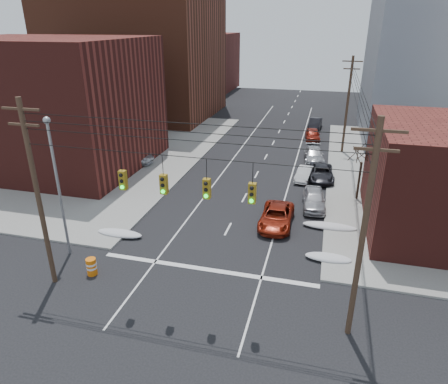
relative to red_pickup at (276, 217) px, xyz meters
The scene contains 27 objects.
ground 14.03m from the red_pickup, 104.13° to the right, with size 160.00×160.00×0.00m, color black.
sidewalk_nw 33.25m from the red_pickup, 156.21° to the left, with size 40.00×40.00×0.15m, color gray.
building_brick_tall 46.26m from the red_pickup, 128.55° to the left, with size 24.00×20.00×30.00m, color brown.
building_brick_near 27.39m from the red_pickup, 161.70° to the left, with size 20.00×16.00×13.00m, color #531D19.
building_brick_far 67.40m from the red_pickup, 115.97° to the left, with size 22.00×18.00×12.00m, color #531D19.
building_glass 60.92m from the red_pickup, 69.96° to the left, with size 20.00×18.00×22.00m, color gray.
utility_pole_left 16.73m from the red_pickup, 138.38° to the right, with size 2.20×0.28×11.00m.
utility_pole_right 12.79m from the red_pickup, 64.38° to the right, with size 2.20×0.28×11.00m.
utility_pole_far 21.63m from the red_pickup, 76.03° to the left, with size 2.20×0.28×11.00m.
traffic_signals 12.87m from the red_pickup, 107.38° to the right, with size 17.00×0.42×2.02m.
street_light 15.74m from the red_pickup, 149.56° to the right, with size 0.44×0.44×9.32m.
bare_tree 9.04m from the red_pickup, 46.11° to the left, with size 2.09×2.20×4.93m.
snow_nw 11.77m from the red_pickup, 157.01° to the right, with size 3.50×1.08×0.42m, color silver.
snow_ne 5.73m from the red_pickup, 45.80° to the right, with size 3.00×1.08×0.42m, color silver.
snow_east_far 4.03m from the red_pickup, ahead, with size 4.00×1.08×0.42m, color silver.
red_pickup is the anchor object (origin of this frame).
parked_car_a 4.70m from the red_pickup, 56.29° to the left, with size 1.84×4.56×1.55m, color #B1B0B5.
parked_car_b 10.28m from the red_pickup, 82.29° to the left, with size 1.32×3.78×1.25m, color white.
parked_car_c 11.02m from the red_pickup, 74.31° to the left, with size 2.29×4.98×1.38m, color black.
parked_car_d 16.32m from the red_pickup, 83.03° to the left, with size 2.07×5.09×1.48m, color #ADADB1.
parked_car_e 24.83m from the red_pickup, 86.82° to the left, with size 1.80×4.48×1.53m, color maroon.
parked_car_f 31.15m from the red_pickup, 87.46° to the left, with size 1.60×4.60×1.52m, color black.
lot_car_a 19.73m from the red_pickup, 166.02° to the left, with size 1.34×3.85×1.27m, color white.
lot_car_b 20.10m from the red_pickup, 149.91° to the left, with size 2.48×5.38×1.49m, color #B0AFB4.
lot_car_c 22.52m from the red_pickup, 166.06° to the left, with size 1.76×4.33×1.26m, color black.
lot_car_d 25.68m from the red_pickup, 154.40° to the left, with size 1.86×4.62×1.58m, color #A0A0A4.
construction_barrel 13.79m from the red_pickup, 137.21° to the right, with size 0.76×0.76×1.10m.
Camera 1 is at (6.43, -13.75, 14.45)m, focal length 32.00 mm.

